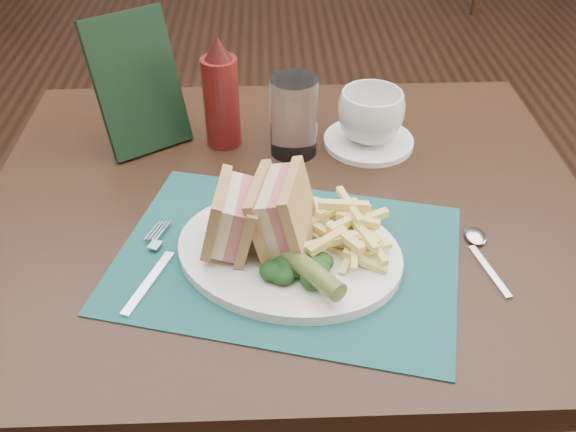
# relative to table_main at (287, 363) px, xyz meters

# --- Properties ---
(floor) EXTENTS (7.00, 7.00, 0.00)m
(floor) POSITION_rel_table_main_xyz_m (0.00, 0.50, -0.38)
(floor) COLOR black
(floor) RESTS_ON ground
(table_main) EXTENTS (0.90, 0.75, 0.75)m
(table_main) POSITION_rel_table_main_xyz_m (0.00, 0.00, 0.00)
(table_main) COLOR black
(table_main) RESTS_ON ground
(placemat) EXTENTS (0.51, 0.42, 0.00)m
(placemat) POSITION_rel_table_main_xyz_m (-0.00, -0.13, 0.38)
(placemat) COLOR #184A4D
(placemat) RESTS_ON table_main
(plate) EXTENTS (0.37, 0.33, 0.01)m
(plate) POSITION_rel_table_main_xyz_m (-0.00, -0.13, 0.38)
(plate) COLOR white
(plate) RESTS_ON placemat
(sandwich_half_a) EXTENTS (0.08, 0.10, 0.10)m
(sandwich_half_a) POSITION_rel_table_main_xyz_m (-0.09, -0.12, 0.44)
(sandwich_half_a) COLOR tan
(sandwich_half_a) RESTS_ON plate
(sandwich_half_b) EXTENTS (0.10, 0.12, 0.11)m
(sandwich_half_b) POSITION_rel_table_main_xyz_m (-0.03, -0.11, 0.45)
(sandwich_half_b) COLOR tan
(sandwich_half_b) RESTS_ON plate
(kale_garnish) EXTENTS (0.11, 0.08, 0.03)m
(kale_garnish) POSITION_rel_table_main_xyz_m (0.00, -0.18, 0.41)
(kale_garnish) COLOR black
(kale_garnish) RESTS_ON plate
(pickle_spear) EXTENTS (0.09, 0.11, 0.03)m
(pickle_spear) POSITION_rel_table_main_xyz_m (0.02, -0.19, 0.41)
(pickle_spear) COLOR #4E6125
(pickle_spear) RESTS_ON plate
(fries_pile) EXTENTS (0.18, 0.20, 0.05)m
(fries_pile) POSITION_rel_table_main_xyz_m (0.07, -0.11, 0.42)
(fries_pile) COLOR #FCE77E
(fries_pile) RESTS_ON plate
(fork) EXTENTS (0.09, 0.17, 0.01)m
(fork) POSITION_rel_table_main_xyz_m (-0.18, -0.14, 0.38)
(fork) COLOR silver
(fork) RESTS_ON placemat
(spoon) EXTENTS (0.06, 0.15, 0.01)m
(spoon) POSITION_rel_table_main_xyz_m (0.26, -0.14, 0.38)
(spoon) COLOR silver
(spoon) RESTS_ON table_main
(saucer) EXTENTS (0.15, 0.15, 0.01)m
(saucer) POSITION_rel_table_main_xyz_m (0.14, 0.15, 0.38)
(saucer) COLOR white
(saucer) RESTS_ON table_main
(coffee_cup) EXTENTS (0.13, 0.13, 0.09)m
(coffee_cup) POSITION_rel_table_main_xyz_m (0.14, 0.15, 0.43)
(coffee_cup) COLOR white
(coffee_cup) RESTS_ON saucer
(drinking_glass) EXTENTS (0.10, 0.10, 0.13)m
(drinking_glass) POSITION_rel_table_main_xyz_m (0.02, 0.14, 0.44)
(drinking_glass) COLOR silver
(drinking_glass) RESTS_ON table_main
(ketchup_bottle) EXTENTS (0.06, 0.06, 0.19)m
(ketchup_bottle) POSITION_rel_table_main_xyz_m (-0.10, 0.17, 0.47)
(ketchup_bottle) COLOR #58120F
(ketchup_bottle) RESTS_ON table_main
(check_presenter) EXTENTS (0.16, 0.14, 0.22)m
(check_presenter) POSITION_rel_table_main_xyz_m (-0.23, 0.17, 0.48)
(check_presenter) COLOR black
(check_presenter) RESTS_ON table_main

